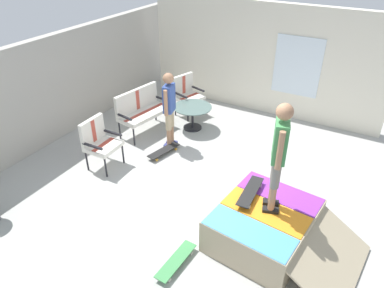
% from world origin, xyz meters
% --- Properties ---
extents(ground_plane, '(12.00, 12.00, 0.10)m').
position_xyz_m(ground_plane, '(0.00, 0.00, -0.05)').
color(ground_plane, '#A8A8A3').
extents(back_wall_cinderblock, '(9.00, 0.20, 2.26)m').
position_xyz_m(back_wall_cinderblock, '(0.00, 4.00, 1.13)').
color(back_wall_cinderblock, '#ADA89E').
rests_on(back_wall_cinderblock, ground_plane).
extents(house_facade, '(0.23, 6.00, 2.71)m').
position_xyz_m(house_facade, '(3.80, 0.49, 1.36)').
color(house_facade, silver).
rests_on(house_facade, ground_plane).
extents(skate_ramp, '(1.76, 2.24, 0.59)m').
position_xyz_m(skate_ramp, '(-0.59, -1.25, 0.29)').
color(skate_ramp, tan).
rests_on(skate_ramp, ground_plane).
extents(patio_bench, '(1.32, 0.75, 1.02)m').
position_xyz_m(patio_bench, '(1.31, 2.45, 0.62)').
color(patio_bench, black).
rests_on(patio_bench, ground_plane).
extents(patio_chair_near_house, '(0.75, 0.71, 1.02)m').
position_xyz_m(patio_chair_near_house, '(2.61, 2.00, 0.61)').
color(patio_chair_near_house, black).
rests_on(patio_chair_near_house, ground_plane).
extents(patio_chair_by_wall, '(0.63, 0.57, 1.02)m').
position_xyz_m(patio_chair_by_wall, '(-0.26, 2.32, 0.61)').
color(patio_chair_by_wall, black).
rests_on(patio_chair_by_wall, ground_plane).
extents(patio_table, '(0.90, 0.90, 0.57)m').
position_xyz_m(patio_table, '(2.00, 1.48, 0.40)').
color(patio_table, black).
rests_on(patio_table, ground_plane).
extents(person_watching, '(0.47, 0.30, 1.68)m').
position_xyz_m(person_watching, '(1.08, 1.51, 0.98)').
color(person_watching, navy).
rests_on(person_watching, ground_plane).
extents(person_skater, '(0.46, 0.31, 1.70)m').
position_xyz_m(person_skater, '(-0.49, -1.26, 1.58)').
color(person_skater, black).
rests_on(person_skater, skate_ramp).
extents(skateboard_by_bench, '(0.82, 0.37, 0.10)m').
position_xyz_m(skateboard_by_bench, '(0.69, 1.44, 0.08)').
color(skateboard_by_bench, black).
rests_on(skateboard_by_bench, ground_plane).
extents(skateboard_spare, '(0.81, 0.24, 0.10)m').
position_xyz_m(skateboard_spare, '(-1.68, -0.32, 0.08)').
color(skateboard_spare, '#3F8C4C').
rests_on(skateboard_spare, ground_plane).
extents(skateboard_on_ramp, '(0.81, 0.24, 0.10)m').
position_xyz_m(skateboard_on_ramp, '(-0.39, -0.89, 0.67)').
color(skateboard_on_ramp, black).
rests_on(skateboard_on_ramp, skate_ramp).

